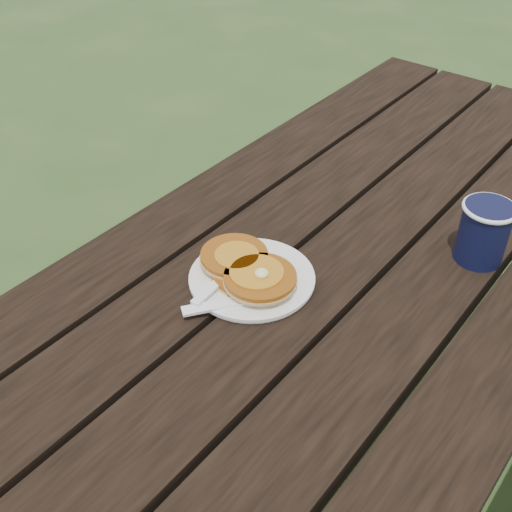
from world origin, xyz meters
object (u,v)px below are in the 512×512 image
Objects in this scene: picnic_table at (315,413)px; plate at (252,279)px; pancake_stack at (248,269)px; coffee_cup at (484,229)px.

picnic_table is 9.01× the size of plate.
plate is 1.10× the size of pancake_stack.
coffee_cup is (0.26, 0.29, 0.05)m from plate.
plate reaches higher than picnic_table.
picnic_table is 16.93× the size of coffee_cup.
plate is at bearing -132.65° from coffee_cup.
plate is 0.02m from pancake_stack.
plate is 1.88× the size of coffee_cup.
picnic_table is 0.51m from coffee_cup.
pancake_stack reaches higher than picnic_table.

